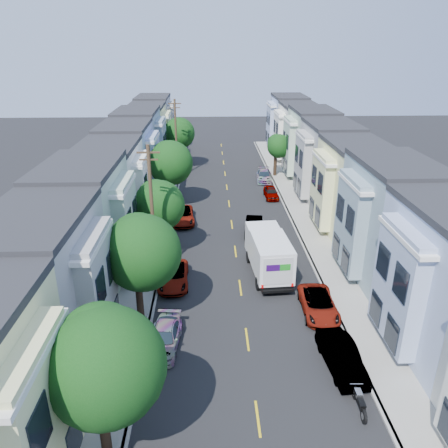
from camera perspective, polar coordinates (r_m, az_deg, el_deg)
name	(u,v)px	position (r m, az deg, el deg)	size (l,w,h in m)	color
ground	(240,288)	(32.16, 2.14, -8.33)	(160.00, 160.00, 0.00)	black
road_slab	(230,213)	(45.65, 0.83, 1.39)	(12.00, 70.00, 0.02)	black
curb_left	(172,214)	(45.74, -6.76, 1.36)	(0.30, 70.00, 0.15)	gray
curb_right	(288,212)	(46.31, 8.33, 1.54)	(0.30, 70.00, 0.15)	gray
sidewalk_left	(160,214)	(45.87, -8.38, 1.33)	(2.60, 70.00, 0.15)	gray
sidewalk_right	(300,212)	(46.56, 9.91, 1.56)	(2.60, 70.00, 0.15)	gray
centerline	(230,214)	(45.65, 0.83, 1.38)	(0.12, 70.00, 0.01)	gold
townhouse_row_left	(123,215)	(46.48, -13.03, 1.17)	(5.00, 70.00, 8.50)	#EFF3A8
townhouse_row_right	(336,212)	(47.50, 14.40, 1.50)	(5.00, 70.00, 8.50)	#EFF3A8
tree_a	(103,367)	(18.16, -15.47, -17.52)	(4.70, 4.70, 7.43)	black
tree_b	(141,253)	(26.50, -10.83, -3.74)	(4.70, 4.70, 7.32)	black
tree_c	(158,206)	(35.37, -8.63, 2.36)	(4.13, 4.13, 6.53)	black
tree_d	(169,163)	(46.42, -7.14, 7.90)	(4.70, 4.70, 7.25)	black
tree_e	(179,133)	(61.68, -5.95, 11.70)	(4.26, 4.26, 7.15)	black
tree_far_r	(278,147)	(58.18, 7.10, 10.01)	(3.10, 3.10, 5.61)	black
utility_pole_near	(152,213)	(31.89, -9.35, 1.40)	(1.60, 0.26, 10.00)	#42301E
utility_pole_far	(176,139)	(56.81, -6.26, 10.92)	(1.60, 0.26, 10.00)	#42301E
fedex_truck	(268,253)	(33.33, 5.83, -3.74)	(2.59, 6.72, 3.22)	white
lead_sedan	(254,227)	(40.64, 3.90, -0.34)	(1.51, 4.29, 1.43)	black
parked_left_b	(164,338)	(26.50, -7.80, -14.51)	(1.74, 4.14, 1.24)	black
parked_left_c	(173,276)	(32.52, -6.64, -6.77)	(2.17, 4.70, 1.31)	#B6B6B6
parked_left_d	(182,216)	(43.39, -5.50, 1.09)	(2.30, 4.99, 1.39)	#470E1E
parked_right_a	(341,357)	(25.59, 15.08, -16.40)	(1.56, 4.43, 1.48)	#424447
parked_right_b	(318,304)	(29.73, 12.24, -10.23)	(2.17, 4.72, 1.31)	silver
parked_right_c	(271,193)	(50.43, 6.15, 4.09)	(1.49, 3.88, 1.26)	black
parked_right_d	(264,176)	(56.76, 5.24, 6.28)	(1.86, 4.43, 1.33)	black
motorcycle	(359,401)	(23.72, 17.23, -21.26)	(0.30, 2.21, 0.88)	black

